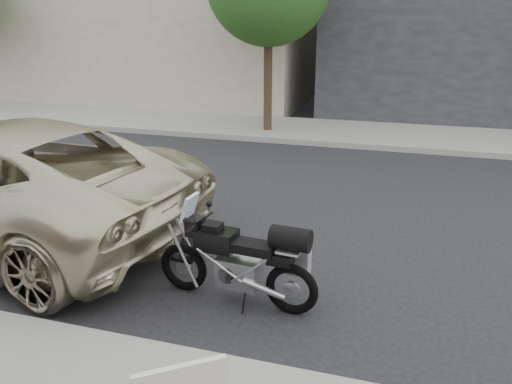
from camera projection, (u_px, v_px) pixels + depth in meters
The scene contains 3 objects.
ground at pixel (288, 216), 8.63m from camera, with size 120.00×120.00×0.00m, color black.
far_sidewalk at pixel (338, 132), 14.48m from camera, with size 44.00×3.00×0.15m, color gray.
motorcycle at pixel (246, 260), 5.87m from camera, with size 2.05×0.66×1.30m.
Camera 1 is at (-1.74, 7.82, 3.28)m, focal length 35.00 mm.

